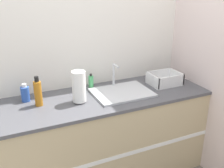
{
  "coord_description": "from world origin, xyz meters",
  "views": [
    {
      "loc": [
        -0.85,
        -1.74,
        1.88
      ],
      "look_at": [
        0.07,
        0.3,
        1.0
      ],
      "focal_mm": 42.0,
      "sensor_mm": 36.0,
      "label": 1
    }
  ],
  "objects_px": {
    "dish_rack": "(164,80)",
    "paper_towel_roll": "(79,87)",
    "sink": "(122,92)",
    "soap_dispenser": "(91,82)",
    "bottle_blue": "(25,94)",
    "bottle_amber": "(38,93)"
  },
  "relations": [
    {
      "from": "paper_towel_roll",
      "to": "soap_dispenser",
      "type": "distance_m",
      "value": 0.34
    },
    {
      "from": "paper_towel_roll",
      "to": "dish_rack",
      "type": "xyz_separation_m",
      "value": [
        0.94,
        0.05,
        -0.1
      ]
    },
    {
      "from": "dish_rack",
      "to": "bottle_amber",
      "type": "xyz_separation_m",
      "value": [
        -1.28,
        0.03,
        0.07
      ]
    },
    {
      "from": "soap_dispenser",
      "to": "dish_rack",
      "type": "bearing_deg",
      "value": -15.67
    },
    {
      "from": "paper_towel_roll",
      "to": "bottle_blue",
      "type": "xyz_separation_m",
      "value": [
        -0.43,
        0.22,
        -0.07
      ]
    },
    {
      "from": "sink",
      "to": "bottle_amber",
      "type": "relative_size",
      "value": 2.06
    },
    {
      "from": "paper_towel_roll",
      "to": "dish_rack",
      "type": "bearing_deg",
      "value": 3.32
    },
    {
      "from": "paper_towel_roll",
      "to": "dish_rack",
      "type": "height_order",
      "value": "paper_towel_roll"
    },
    {
      "from": "dish_rack",
      "to": "soap_dispenser",
      "type": "bearing_deg",
      "value": 164.33
    },
    {
      "from": "dish_rack",
      "to": "sink",
      "type": "bearing_deg",
      "value": -176.39
    },
    {
      "from": "sink",
      "to": "dish_rack",
      "type": "bearing_deg",
      "value": 3.61
    },
    {
      "from": "bottle_amber",
      "to": "soap_dispenser",
      "type": "height_order",
      "value": "bottle_amber"
    },
    {
      "from": "dish_rack",
      "to": "bottle_blue",
      "type": "xyz_separation_m",
      "value": [
        -1.37,
        0.17,
        0.03
      ]
    },
    {
      "from": "sink",
      "to": "soap_dispenser",
      "type": "bearing_deg",
      "value": 132.99
    },
    {
      "from": "sink",
      "to": "dish_rack",
      "type": "height_order",
      "value": "sink"
    },
    {
      "from": "paper_towel_roll",
      "to": "bottle_blue",
      "type": "relative_size",
      "value": 1.74
    },
    {
      "from": "bottle_blue",
      "to": "soap_dispenser",
      "type": "xyz_separation_m",
      "value": [
        0.64,
        0.04,
        -0.0
      ]
    },
    {
      "from": "sink",
      "to": "bottle_blue",
      "type": "distance_m",
      "value": 0.88
    },
    {
      "from": "dish_rack",
      "to": "soap_dispenser",
      "type": "height_order",
      "value": "soap_dispenser"
    },
    {
      "from": "dish_rack",
      "to": "paper_towel_roll",
      "type": "bearing_deg",
      "value": -176.68
    },
    {
      "from": "paper_towel_roll",
      "to": "bottle_amber",
      "type": "height_order",
      "value": "paper_towel_roll"
    },
    {
      "from": "sink",
      "to": "dish_rack",
      "type": "distance_m",
      "value": 0.51
    }
  ]
}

